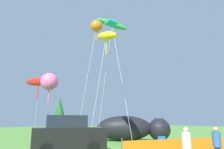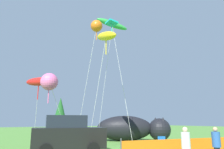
% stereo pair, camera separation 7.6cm
% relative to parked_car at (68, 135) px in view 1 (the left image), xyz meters
% --- Properties ---
extents(parked_car, '(4.33, 2.52, 2.13)m').
position_rel_parked_car_xyz_m(parked_car, '(0.00, 0.00, 0.00)').
color(parked_car, black).
rests_on(parked_car, ground).
extents(folding_chair, '(0.65, 0.65, 0.90)m').
position_rel_parked_car_xyz_m(folding_chair, '(5.02, -2.37, -0.51)').
color(folding_chair, '#1959A5').
rests_on(folding_chair, ground).
extents(inflatable_cat, '(6.52, 5.12, 2.28)m').
position_rel_parked_car_xyz_m(inflatable_cat, '(7.87, 4.42, 0.00)').
color(inflatable_cat, black).
rests_on(inflatable_cat, ground).
extents(safety_fence, '(9.02, 1.66, 1.13)m').
position_rel_parked_car_xyz_m(safety_fence, '(4.91, -5.59, -0.53)').
color(safety_fence, orange).
rests_on(safety_fence, ground).
extents(spectator_in_red_shirt, '(0.35, 0.35, 1.59)m').
position_rel_parked_car_xyz_m(spectator_in_red_shirt, '(2.43, -6.32, -0.18)').
color(spectator_in_red_shirt, '#2D2D38').
rests_on(spectator_in_red_shirt, ground).
extents(spectator_in_yellow_shirt, '(0.34, 0.34, 1.57)m').
position_rel_parked_car_xyz_m(spectator_in_yellow_shirt, '(4.05, -6.54, -0.19)').
color(spectator_in_yellow_shirt, '#2D2D38').
rests_on(spectator_in_yellow_shirt, ground).
extents(kite_teal_diamond, '(0.91, 3.14, 10.67)m').
position_rel_parked_car_xyz_m(kite_teal_diamond, '(4.95, 3.24, 9.19)').
color(kite_teal_diamond, silver).
rests_on(kite_teal_diamond, ground).
extents(kite_yellow_hero, '(1.09, 2.68, 8.11)m').
position_rel_parked_car_xyz_m(kite_yellow_hero, '(2.27, -0.35, 6.34)').
color(kite_yellow_hero, silver).
rests_on(kite_yellow_hero, ground).
extents(kite_green_fish, '(3.29, 1.53, 11.86)m').
position_rel_parked_car_xyz_m(kite_green_fish, '(5.90, 4.77, 10.12)').
color(kite_green_fish, silver).
rests_on(kite_green_fish, ground).
extents(kite_red_lizard, '(1.72, 2.98, 4.98)m').
position_rel_parked_car_xyz_m(kite_red_lizard, '(-1.03, 3.62, 3.53)').
color(kite_red_lizard, silver).
rests_on(kite_red_lizard, ground).
extents(kite_pink_octopus, '(2.49, 1.34, 4.67)m').
position_rel_parked_car_xyz_m(kite_pink_octopus, '(-1.06, 0.73, 3.08)').
color(kite_pink_octopus, silver).
rests_on(kite_pink_octopus, ground).
extents(kite_orange_flower, '(1.72, 1.54, 10.47)m').
position_rel_parked_car_xyz_m(kite_orange_flower, '(3.53, 3.53, 8.88)').
color(kite_orange_flower, silver).
rests_on(kite_orange_flower, ground).
extents(horizon_tree_west, '(2.60, 2.60, 6.21)m').
position_rel_parked_car_xyz_m(horizon_tree_west, '(9.05, 28.85, 2.77)').
color(horizon_tree_west, brown).
rests_on(horizon_tree_west, ground).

